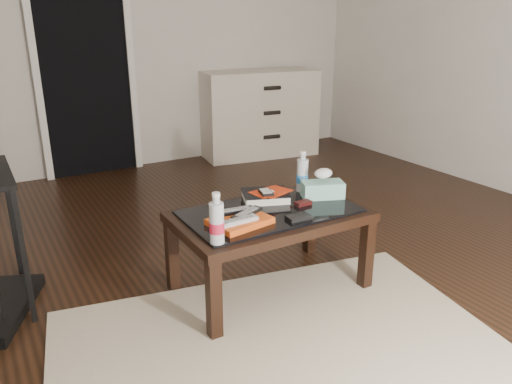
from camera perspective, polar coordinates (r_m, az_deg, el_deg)
ground at (r=3.06m, az=0.68°, el=-8.32°), size 5.00×5.00×0.00m
doorway at (r=4.91m, az=-19.02°, el=13.69°), size 0.90×0.08×2.07m
coffee_table at (r=2.65m, az=1.60°, el=-3.39°), size 1.00×0.60×0.46m
rug at (r=2.30m, az=3.75°, el=-18.59°), size 2.23×1.83×0.01m
dresser at (r=5.38m, az=0.35°, el=8.94°), size 1.26×0.66×0.90m
magazines at (r=2.45m, az=-1.87°, el=-3.34°), size 0.31×0.26×0.03m
remote_silver at (r=2.39m, az=-2.00°, el=-3.28°), size 0.20×0.07×0.02m
remote_black_front at (r=2.47m, az=-1.06°, el=-2.44°), size 0.20×0.13×0.02m
remote_black_back at (r=2.51m, az=-2.39°, el=-2.15°), size 0.20×0.07×0.02m
textbook at (r=2.76m, az=1.09°, el=-0.46°), size 0.30×0.27×0.05m
dvd_mailers at (r=2.75m, az=1.46°, el=0.04°), size 0.21×0.16×0.01m
ipod at (r=2.71m, az=1.13°, el=0.00°), size 0.09×0.12×0.02m
flip_phone at (r=2.70m, az=5.39°, el=-1.26°), size 0.09×0.05×0.02m
wallet at (r=2.51m, az=4.87°, el=-2.89°), size 0.12×0.08×0.02m
water_bottle_left at (r=2.21m, az=-4.52°, el=-2.99°), size 0.07×0.07×0.24m
water_bottle_right at (r=2.89m, az=5.33°, el=2.37°), size 0.08×0.08×0.24m
tissue_box at (r=2.82m, az=7.61°, el=0.29°), size 0.26×0.20×0.09m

